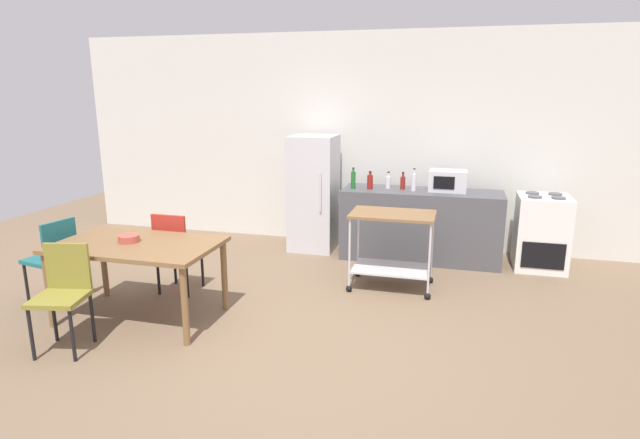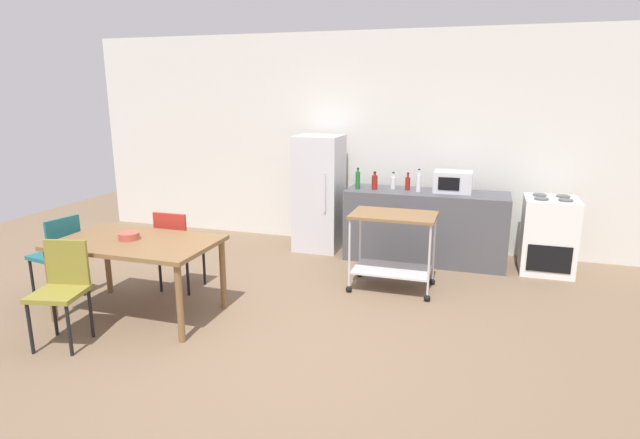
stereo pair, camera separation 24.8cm
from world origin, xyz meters
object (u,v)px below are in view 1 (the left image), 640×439
(chair_red, at_px, (176,247))
(bottle_sesame_oil, at_px, (403,182))
(bottle_olive_oil, at_px, (353,180))
(bottle_soy_sauce, at_px, (388,182))
(dining_table, at_px, (137,251))
(kitchen_cart, at_px, (392,238))
(bottle_hot_sauce, at_px, (414,182))
(chair_olive, at_px, (63,290))
(microwave, at_px, (448,181))
(bottle_vinegar, at_px, (370,182))
(refrigerator, at_px, (314,193))
(stove_oven, at_px, (541,232))
(fruit_bowl, at_px, (129,239))
(chair_teal, at_px, (54,256))

(chair_red, distance_m, bottle_sesame_oil, 2.92)
(bottle_olive_oil, height_order, bottle_soy_sauce, bottle_olive_oil)
(dining_table, xyz_separation_m, kitchen_cart, (2.21, 1.42, -0.10))
(dining_table, relative_size, bottle_hot_sauce, 5.27)
(chair_olive, xyz_separation_m, microwave, (3.00, 3.28, 0.51))
(kitchen_cart, bearing_deg, bottle_soy_sauce, 100.39)
(chair_olive, bearing_deg, bottle_hot_sauce, 38.78)
(chair_olive, xyz_separation_m, kitchen_cart, (2.47, 2.10, 0.05))
(chair_olive, xyz_separation_m, bottle_vinegar, (2.04, 3.15, 0.48))
(chair_red, bearing_deg, kitchen_cart, -161.15)
(bottle_sesame_oil, bearing_deg, microwave, 4.06)
(microwave, bearing_deg, kitchen_cart, -114.24)
(chair_red, xyz_separation_m, refrigerator, (0.98, 1.96, 0.26))
(stove_oven, xyz_separation_m, refrigerator, (-2.90, 0.08, 0.32))
(chair_olive, bearing_deg, dining_table, 57.05)
(bottle_olive_oil, relative_size, bottle_sesame_oil, 1.22)
(bottle_vinegar, bearing_deg, kitchen_cart, -67.73)
(stove_oven, height_order, refrigerator, refrigerator)
(bottle_hot_sauce, bearing_deg, dining_table, -133.11)
(fruit_bowl, bearing_deg, bottle_vinegar, 52.80)
(chair_olive, height_order, bottle_soy_sauce, bottle_soy_sauce)
(bottle_soy_sauce, bearing_deg, bottle_vinegar, -152.45)
(chair_teal, distance_m, bottle_soy_sauce, 3.95)
(refrigerator, bearing_deg, dining_table, -110.54)
(dining_table, bearing_deg, chair_teal, 175.88)
(refrigerator, bearing_deg, bottle_vinegar, -10.96)
(fruit_bowl, bearing_deg, bottle_soy_sauce, 50.99)
(bottle_olive_oil, bearing_deg, refrigerator, 162.34)
(kitchen_cart, bearing_deg, chair_olive, -139.64)
(bottle_vinegar, bearing_deg, bottle_sesame_oil, 11.63)
(fruit_bowl, bearing_deg, chair_red, 81.78)
(chair_olive, bearing_deg, chair_red, 66.77)
(bottle_soy_sauce, relative_size, microwave, 0.47)
(dining_table, height_order, bottle_hot_sauce, bottle_hot_sauce)
(bottle_sesame_oil, bearing_deg, dining_table, -130.54)
(dining_table, xyz_separation_m, bottle_soy_sauce, (1.99, 2.58, 0.31))
(bottle_hot_sauce, height_order, fruit_bowl, bottle_hot_sauce)
(dining_table, xyz_separation_m, bottle_vinegar, (1.78, 2.47, 0.33))
(microwave, bearing_deg, bottle_olive_oil, -172.52)
(refrigerator, distance_m, bottle_sesame_oil, 1.22)
(chair_teal, distance_m, kitchen_cart, 3.49)
(kitchen_cart, xyz_separation_m, bottle_hot_sauce, (0.12, 1.07, 0.44))
(chair_teal, relative_size, bottle_olive_oil, 3.27)
(kitchen_cart, relative_size, microwave, 1.98)
(chair_red, distance_m, bottle_hot_sauce, 2.99)
(refrigerator, bearing_deg, stove_oven, -1.60)
(bottle_vinegar, bearing_deg, dining_table, -125.72)
(chair_red, xyz_separation_m, fruit_bowl, (-0.09, -0.65, 0.26))
(chair_red, relative_size, bottle_sesame_oil, 4.00)
(chair_teal, bearing_deg, bottle_sesame_oil, 138.62)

